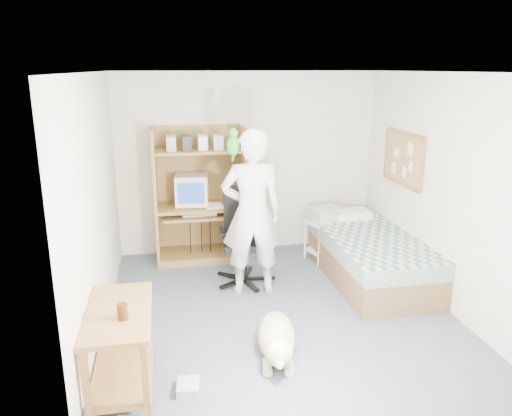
{
  "coord_description": "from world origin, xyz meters",
  "views": [
    {
      "loc": [
        -1.14,
        -4.79,
        2.54
      ],
      "look_at": [
        -0.18,
        0.41,
        1.05
      ],
      "focal_mm": 35.0,
      "sensor_mm": 36.0,
      "label": 1
    }
  ],
  "objects_px": {
    "dog": "(277,338)",
    "printer_cart": "(324,234)",
    "person": "(252,213)",
    "office_chair": "(244,249)",
    "bed": "(370,257)",
    "side_desk": "(120,340)",
    "computer_hutch": "(200,200)"
  },
  "relations": [
    {
      "from": "bed",
      "to": "person",
      "type": "relative_size",
      "value": 1.06
    },
    {
      "from": "computer_hutch",
      "to": "dog",
      "type": "relative_size",
      "value": 1.68
    },
    {
      "from": "bed",
      "to": "dog",
      "type": "height_order",
      "value": "bed"
    },
    {
      "from": "bed",
      "to": "printer_cart",
      "type": "relative_size",
      "value": 3.59
    },
    {
      "from": "side_desk",
      "to": "person",
      "type": "distance_m",
      "value": 2.25
    },
    {
      "from": "bed",
      "to": "printer_cart",
      "type": "distance_m",
      "value": 0.82
    },
    {
      "from": "side_desk",
      "to": "dog",
      "type": "relative_size",
      "value": 0.93
    },
    {
      "from": "computer_hutch",
      "to": "bed",
      "type": "height_order",
      "value": "computer_hutch"
    },
    {
      "from": "side_desk",
      "to": "dog",
      "type": "distance_m",
      "value": 1.41
    },
    {
      "from": "office_chair",
      "to": "printer_cart",
      "type": "distance_m",
      "value": 1.28
    },
    {
      "from": "dog",
      "to": "printer_cart",
      "type": "relative_size",
      "value": 1.91
    },
    {
      "from": "computer_hutch",
      "to": "side_desk",
      "type": "distance_m",
      "value": 3.08
    },
    {
      "from": "dog",
      "to": "bed",
      "type": "bearing_deg",
      "value": 54.29
    },
    {
      "from": "office_chair",
      "to": "printer_cart",
      "type": "height_order",
      "value": "office_chair"
    },
    {
      "from": "dog",
      "to": "printer_cart",
      "type": "xyz_separation_m",
      "value": [
        1.16,
        2.2,
        0.19
      ]
    },
    {
      "from": "person",
      "to": "dog",
      "type": "xyz_separation_m",
      "value": [
        -0.02,
        -1.4,
        -0.78
      ]
    },
    {
      "from": "office_chair",
      "to": "printer_cart",
      "type": "bearing_deg",
      "value": 26.14
    },
    {
      "from": "computer_hutch",
      "to": "printer_cart",
      "type": "height_order",
      "value": "computer_hutch"
    },
    {
      "from": "person",
      "to": "printer_cart",
      "type": "relative_size",
      "value": 3.39
    },
    {
      "from": "person",
      "to": "printer_cart",
      "type": "distance_m",
      "value": 1.51
    },
    {
      "from": "computer_hutch",
      "to": "dog",
      "type": "bearing_deg",
      "value": -79.51
    },
    {
      "from": "dog",
      "to": "printer_cart",
      "type": "distance_m",
      "value": 2.5
    },
    {
      "from": "side_desk",
      "to": "bed",
      "type": "bearing_deg",
      "value": 32.5
    },
    {
      "from": "bed",
      "to": "printer_cart",
      "type": "bearing_deg",
      "value": 116.4
    },
    {
      "from": "bed",
      "to": "person",
      "type": "distance_m",
      "value": 1.64
    },
    {
      "from": "person",
      "to": "dog",
      "type": "height_order",
      "value": "person"
    },
    {
      "from": "side_desk",
      "to": "office_chair",
      "type": "distance_m",
      "value": 2.43
    },
    {
      "from": "printer_cart",
      "to": "side_desk",
      "type": "bearing_deg",
      "value": -154.3
    },
    {
      "from": "bed",
      "to": "office_chair",
      "type": "xyz_separation_m",
      "value": [
        -1.55,
        0.23,
        0.12
      ]
    },
    {
      "from": "office_chair",
      "to": "computer_hutch",
      "type": "bearing_deg",
      "value": 120.6
    },
    {
      "from": "computer_hutch",
      "to": "bed",
      "type": "distance_m",
      "value": 2.35
    },
    {
      "from": "computer_hutch",
      "to": "person",
      "type": "relative_size",
      "value": 0.94
    }
  ]
}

